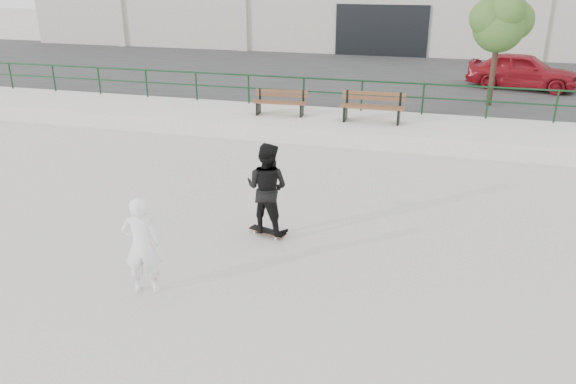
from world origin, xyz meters
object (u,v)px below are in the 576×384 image
(seated_skater, at_px, (142,246))
(standing_skater, at_px, (267,188))
(tree, at_px, (501,21))
(bench_left, at_px, (280,103))
(bench_right, at_px, (372,107))
(red_car, at_px, (523,71))
(skateboard, at_px, (268,231))

(seated_skater, bearing_deg, standing_skater, -135.25)
(tree, height_order, seated_skater, tree)
(seated_skater, bearing_deg, bench_left, -104.31)
(bench_right, distance_m, standing_skater, 7.68)
(tree, relative_size, seated_skater, 2.29)
(bench_right, distance_m, red_car, 8.47)
(bench_left, xyz_separation_m, tree, (6.66, 3.34, 2.44))
(tree, relative_size, standing_skater, 2.10)
(standing_skater, bearing_deg, seated_skater, 73.21)
(bench_right, relative_size, seated_skater, 1.21)
(bench_left, relative_size, tree, 0.47)
(bench_left, height_order, standing_skater, standing_skater)
(standing_skater, xyz_separation_m, seated_skater, (-1.29, -2.53, -0.17))
(bench_right, relative_size, standing_skater, 1.10)
(bench_right, height_order, red_car, red_car)
(red_car, bearing_deg, seated_skater, 168.93)
(bench_left, bearing_deg, standing_skater, -79.79)
(tree, bearing_deg, bench_left, -153.39)
(bench_left, bearing_deg, bench_right, -5.83)
(bench_right, bearing_deg, standing_skater, -98.31)
(red_car, relative_size, seated_skater, 2.52)
(bench_left, relative_size, standing_skater, 0.98)
(skateboard, relative_size, seated_skater, 0.49)
(bench_left, height_order, skateboard, bench_left)
(skateboard, bearing_deg, seated_skater, -99.87)
(tree, bearing_deg, skateboard, -112.91)
(bench_right, bearing_deg, bench_left, 177.71)
(seated_skater, bearing_deg, skateboard, -135.25)
(red_car, bearing_deg, bench_left, 142.35)
(tree, xyz_separation_m, standing_skater, (-4.66, -11.03, -2.34))
(standing_skater, bearing_deg, bench_right, -87.31)
(bench_left, distance_m, skateboard, 7.99)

